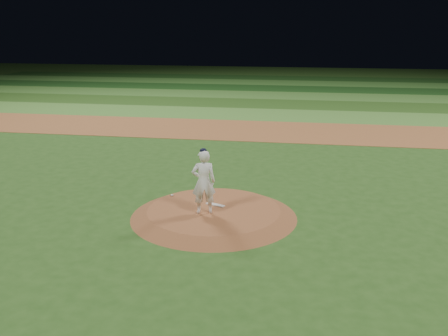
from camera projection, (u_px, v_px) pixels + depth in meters
The scene contains 12 objects.
ground at pixel (214, 216), 16.56m from camera, with size 120.00×120.00×0.00m, color #274E19.
infield_dirt_band at pixel (258, 131), 29.81m from camera, with size 70.00×6.00×0.02m, color brown.
outfield_stripe_0 at pixel (266, 115), 35.02m from camera, with size 70.00×5.00×0.02m, color #447B2D.
outfield_stripe_1 at pixel (271, 104), 39.75m from camera, with size 70.00×5.00×0.02m, color #264C18.
outfield_stripe_2 at pixel (276, 95), 44.49m from camera, with size 70.00×5.00×0.02m, color #3B7028.
outfield_stripe_3 at pixel (279, 88), 49.22m from camera, with size 70.00×5.00×0.02m, color #163F14.
outfield_stripe_4 at pixel (282, 83), 53.95m from camera, with size 70.00×5.00×0.02m, color #366D27.
outfield_stripe_5 at pixel (285, 78), 58.69m from camera, with size 70.00×5.00×0.02m, color #184014.
pitchers_mound at pixel (214, 213), 16.52m from camera, with size 5.50×5.50×0.25m, color brown.
pitching_rubber at pixel (215, 205), 16.85m from camera, with size 0.68×0.17×0.03m, color silver.
rosin_bag at pixel (172, 195), 17.75m from camera, with size 0.11×0.11×0.06m, color white.
pitcher_on_mound at pixel (204, 182), 15.89m from camera, with size 0.88×0.70×2.16m.
Camera 1 is at (2.93, -15.18, 6.15)m, focal length 40.00 mm.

